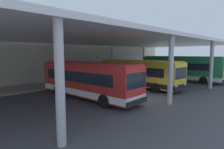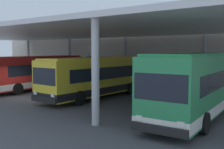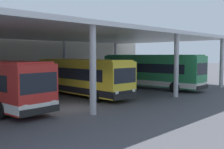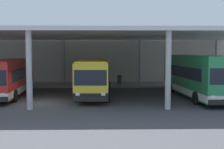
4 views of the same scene
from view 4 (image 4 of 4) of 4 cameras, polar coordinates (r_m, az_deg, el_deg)
name	(u,v)px [view 4 (image 4 of 4)]	position (r m, az deg, el deg)	size (l,w,h in m)	color
ground_plane	(38,103)	(23.20, -13.89, -5.36)	(200.00, 200.00, 0.00)	#47474C
platform_kerb	(61,85)	(34.63, -9.65, -1.93)	(42.00, 4.50, 0.18)	gray
station_building_facade	(65,56)	(37.65, -8.99, 3.59)	(48.00, 1.60, 6.74)	beige
canopy_shelter	(51,36)	(28.29, -11.64, 7.17)	(40.00, 17.00, 5.55)	silver
bus_nearest_bay	(8,77)	(27.33, -19.20, -0.51)	(3.26, 10.68, 3.17)	red
bus_second_bay	(95,77)	(26.13, -3.34, -0.49)	(2.87, 10.58, 3.17)	yellow
bus_middle_bay	(196,76)	(26.14, 15.71, -0.24)	(3.20, 11.46, 3.57)	#28844C
bench_waiting	(89,80)	(34.32, -4.45, -0.98)	(1.80, 0.45, 0.92)	brown
trash_bin	(120,79)	(34.27, 1.46, -0.95)	(0.52, 0.52, 0.98)	#33383D
banner_sign	(30,69)	(34.34, -15.44, 1.08)	(0.70, 0.12, 3.20)	#B2B2B7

